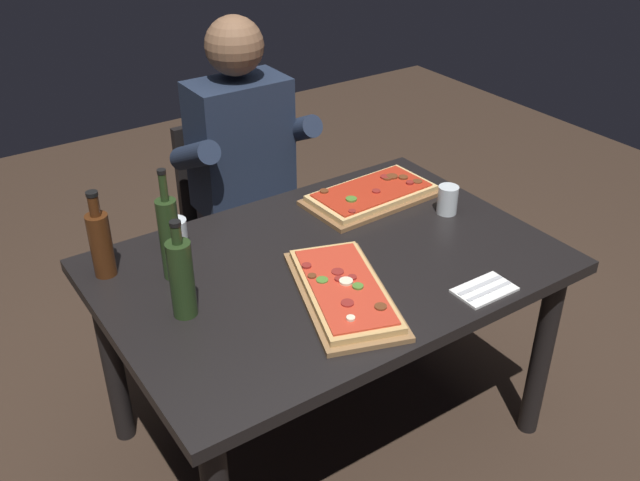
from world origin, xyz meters
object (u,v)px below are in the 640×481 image
Objects in this scene: pizza_rectangular_front at (372,195)px; tumbler_far_side at (447,201)px; wine_bottle_dark at (181,277)px; seated_diner at (247,169)px; pizza_rectangular_left at (344,291)px; diner_chair at (237,213)px; oil_bottle_amber at (170,237)px; dining_table at (329,286)px; tumbler_near_camera at (175,234)px; vinegar_bottle_green at (101,242)px.

pizza_rectangular_front is 0.28m from tumbler_far_side.
wine_bottle_dark is 0.22× the size of seated_diner.
pizza_rectangular_left is 0.64× the size of diner_chair.
oil_bottle_amber is (0.05, 0.19, 0.02)m from wine_bottle_dark.
oil_bottle_amber is 0.78m from seated_diner.
pizza_rectangular_front is 0.89× the size of pizza_rectangular_left.
tumbler_far_side is (0.60, 0.21, 0.02)m from pizza_rectangular_left.
wine_bottle_dark is (-0.49, 0.00, 0.22)m from dining_table.
dining_table is 0.53m from oil_bottle_amber.
tumbler_far_side is (0.89, -0.32, -0.01)m from tumbler_near_camera.
wine_bottle_dark is 0.96m from seated_diner.
diner_chair is (0.61, 0.85, -0.38)m from wine_bottle_dark.
wine_bottle_dark is 2.93× the size of tumbler_far_side.
wine_bottle_dark is at bearing 179.85° from dining_table.
tumbler_far_side is at bearing 19.41° from pizza_rectangular_left.
oil_bottle_amber is at bearing -37.00° from vinegar_bottle_green.
pizza_rectangular_left is 0.63m from tumbler_far_side.
wine_bottle_dark is at bearing -163.53° from pizza_rectangular_front.
wine_bottle_dark is at bearing 156.17° from pizza_rectangular_left.
pizza_rectangular_left is at bearing -46.13° from oil_bottle_amber.
diner_chair reaches higher than tumbler_near_camera.
oil_bottle_amber is at bearing 133.87° from pizza_rectangular_left.
tumbler_far_side is at bearing -55.20° from pizza_rectangular_front.
pizza_rectangular_front is 0.98m from vinegar_bottle_green.
diner_chair is at bearing 82.31° from dining_table.
pizza_rectangular_front is 0.90m from wine_bottle_dark.
tumbler_far_side is at bearing 1.51° from wine_bottle_dark.
oil_bottle_amber is 1.27× the size of vinegar_bottle_green.
dining_table is 0.72m from vinegar_bottle_green.
oil_bottle_amber is 0.21m from vinegar_bottle_green.
vinegar_bottle_green is (-0.17, 0.13, -0.02)m from oil_bottle_amber.
vinegar_bottle_green reaches higher than tumbler_near_camera.
vinegar_bottle_green reaches higher than pizza_rectangular_front.
diner_chair is (-0.25, 0.60, -0.27)m from pizza_rectangular_front.
vinegar_bottle_green is at bearing 151.99° from dining_table.
pizza_rectangular_front is 0.81m from oil_bottle_amber.
tumbler_near_camera is 0.99× the size of tumbler_far_side.
pizza_rectangular_front is at bearing 16.47° from wine_bottle_dark.
diner_chair is at bearing 79.67° from pizza_rectangular_left.
tumbler_far_side reaches higher than dining_table.
pizza_rectangular_left is 5.48× the size of tumbler_far_side.
vinegar_bottle_green reaches higher than pizza_rectangular_left.
pizza_rectangular_left is 0.60m from tumbler_near_camera.
dining_table is 0.52m from tumbler_near_camera.
diner_chair is (0.55, 0.66, -0.39)m from oil_bottle_amber.
dining_table is 0.54m from wine_bottle_dark.
oil_bottle_amber is at bearing -129.91° from diner_chair.
tumbler_far_side reaches higher than pizza_rectangular_left.
seated_diner reaches higher than oil_bottle_amber.
oil_bottle_amber is 0.27× the size of seated_diner.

